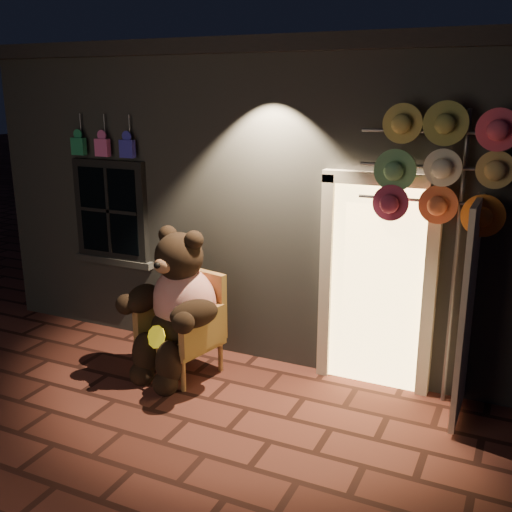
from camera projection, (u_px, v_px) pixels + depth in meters
The scene contains 5 objects.
ground at pixel (187, 420), 5.54m from camera, with size 60.00×60.00×0.00m, color brown.
shop_building at pixel (330, 177), 8.55m from camera, with size 7.30×5.95×3.51m.
wicker_armchair at pixel (186, 323), 6.39m from camera, with size 0.87×0.82×1.09m.
teddy_bear at pixel (177, 306), 6.21m from camera, with size 1.15×1.01×1.63m.
hat_rack at pixel (460, 169), 5.20m from camera, with size 1.76×0.22×2.82m.
Camera 1 is at (2.66, -4.19, 2.96)m, focal length 42.00 mm.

